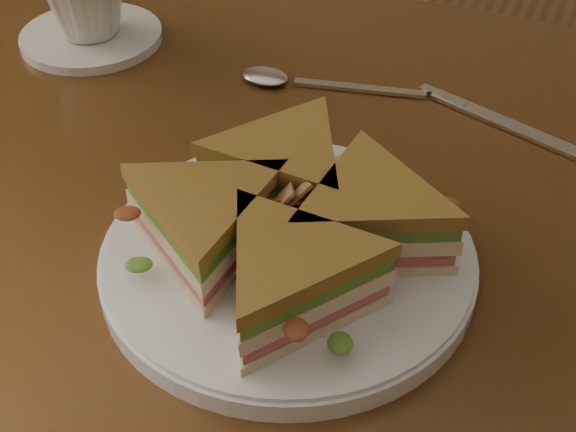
{
  "coord_description": "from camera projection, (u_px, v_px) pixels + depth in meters",
  "views": [
    {
      "loc": [
        0.14,
        -0.47,
        1.16
      ],
      "look_at": [
        -0.03,
        -0.08,
        0.8
      ],
      "focal_mm": 50.0,
      "sensor_mm": 36.0,
      "label": 1
    }
  ],
  "objects": [
    {
      "name": "spoon",
      "position": [
        288.0,
        80.0,
        0.79
      ],
      "size": [
        0.18,
        0.06,
        0.01
      ],
      "rotation": [
        0.0,
        0.0,
        0.21
      ],
      "color": "silver",
      "rests_on": "table"
    },
    {
      "name": "crisps_mound",
      "position": [
        288.0,
        226.0,
        0.57
      ],
      "size": [
        0.09,
        0.09,
        0.05
      ],
      "primitive_type": null,
      "color": "#BF4A18",
      "rests_on": "plate"
    },
    {
      "name": "plate",
      "position": [
        288.0,
        259.0,
        0.59
      ],
      "size": [
        0.28,
        0.28,
        0.02
      ],
      "primitive_type": "cylinder",
      "color": "white",
      "rests_on": "table"
    },
    {
      "name": "sandwich_wedges",
      "position": [
        288.0,
        221.0,
        0.57
      ],
      "size": [
        0.29,
        0.29,
        0.06
      ],
      "color": "beige",
      "rests_on": "plate"
    },
    {
      "name": "knife",
      "position": [
        512.0,
        127.0,
        0.73
      ],
      "size": [
        0.21,
        0.08,
        0.0
      ],
      "rotation": [
        0.0,
        0.0,
        -0.32
      ],
      "color": "silver",
      "rests_on": "table"
    },
    {
      "name": "saucer",
      "position": [
        91.0,
        37.0,
        0.86
      ],
      "size": [
        0.15,
        0.15,
        0.01
      ],
      "primitive_type": "cylinder",
      "color": "white",
      "rests_on": "table"
    },
    {
      "name": "table",
      "position": [
        349.0,
        302.0,
        0.7
      ],
      "size": [
        1.2,
        0.8,
        0.75
      ],
      "color": "#381F0C",
      "rests_on": "ground"
    }
  ]
}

